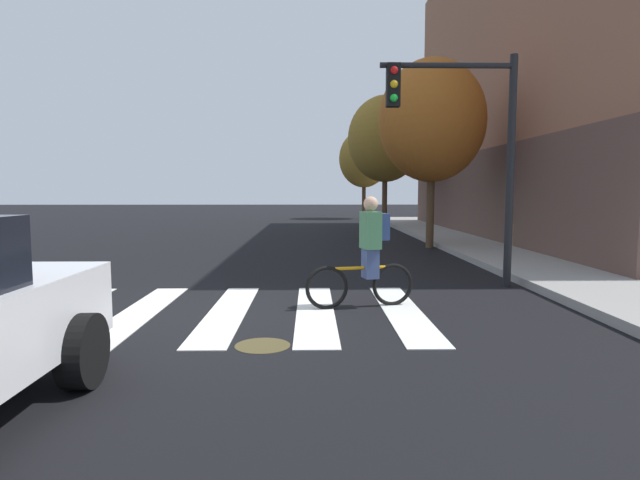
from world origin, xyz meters
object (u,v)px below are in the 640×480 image
(cyclist, at_px, (368,252))
(fire_hydrant, at_px, (517,233))
(street_tree_mid, at_px, (385,139))
(street_tree_near, at_px, (432,121))
(traffic_light_near, at_px, (466,130))
(street_tree_far, at_px, (364,159))
(manhole_cover, at_px, (263,345))

(cyclist, xyz_separation_m, fire_hydrant, (5.21, 7.49, -0.31))
(fire_hydrant, height_order, street_tree_mid, street_tree_mid)
(cyclist, distance_m, street_tree_near, 9.34)
(traffic_light_near, bearing_deg, fire_hydrant, 60.57)
(cyclist, distance_m, street_tree_far, 25.73)
(street_tree_mid, distance_m, street_tree_far, 8.69)
(street_tree_mid, bearing_deg, traffic_light_near, -92.48)
(traffic_light_near, distance_m, street_tree_near, 6.81)
(manhole_cover, bearing_deg, street_tree_mid, 77.91)
(fire_hydrant, distance_m, street_tree_near, 4.21)
(manhole_cover, distance_m, traffic_light_near, 5.74)
(traffic_light_near, bearing_deg, street_tree_far, 88.66)
(traffic_light_near, height_order, fire_hydrant, traffic_light_near)
(manhole_cover, bearing_deg, fire_hydrant, 55.00)
(cyclist, height_order, street_tree_far, street_tree_far)
(manhole_cover, relative_size, fire_hydrant, 0.82)
(manhole_cover, bearing_deg, street_tree_near, 67.64)
(fire_hydrant, bearing_deg, cyclist, -124.83)
(manhole_cover, height_order, street_tree_mid, street_tree_mid)
(cyclist, bearing_deg, traffic_light_near, 40.99)
(street_tree_far, bearing_deg, cyclist, -95.59)
(manhole_cover, relative_size, street_tree_mid, 0.10)
(cyclist, xyz_separation_m, street_tree_near, (2.83, 8.36, 3.05))
(traffic_light_near, relative_size, street_tree_near, 0.73)
(manhole_cover, xyz_separation_m, street_tree_near, (4.26, 10.35, 3.89))
(cyclist, height_order, street_tree_near, street_tree_near)
(traffic_light_near, relative_size, street_tree_far, 0.75)
(street_tree_mid, bearing_deg, cyclist, -98.78)
(manhole_cover, relative_size, street_tree_far, 0.11)
(street_tree_far, bearing_deg, manhole_cover, -98.13)
(manhole_cover, xyz_separation_m, street_tree_far, (3.92, 27.43, 3.76))
(manhole_cover, bearing_deg, traffic_light_near, 47.54)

